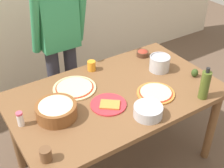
{
  "coord_description": "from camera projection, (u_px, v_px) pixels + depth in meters",
  "views": [
    {
      "loc": [
        -1.03,
        -1.53,
        2.11
      ],
      "look_at": [
        0.0,
        0.05,
        0.81
      ],
      "focal_mm": 48.28,
      "sensor_mm": 36.0,
      "label": 1
    }
  ],
  "objects": [
    {
      "name": "plate_with_slice",
      "position": [
        109.0,
        104.0,
        2.15
      ],
      "size": [
        0.26,
        0.26,
        0.02
      ],
      "color": "red",
      "rests_on": "dining_table"
    },
    {
      "name": "salt_shaker",
      "position": [
        20.0,
        119.0,
        1.96
      ],
      "size": [
        0.04,
        0.04,
        0.11
      ],
      "color": "white",
      "rests_on": "dining_table"
    },
    {
      "name": "olive_oil_bottle",
      "position": [
        205.0,
        85.0,
        2.17
      ],
      "size": [
        0.07,
        0.07,
        0.26
      ],
      "color": "#47561E",
      "rests_on": "dining_table"
    },
    {
      "name": "popcorn_bowl",
      "position": [
        56.0,
        109.0,
        2.02
      ],
      "size": [
        0.28,
        0.28,
        0.11
      ],
      "color": "brown",
      "rests_on": "dining_table"
    },
    {
      "name": "ground",
      "position": [
        115.0,
        160.0,
        2.72
      ],
      "size": [
        8.0,
        8.0,
        0.0
      ],
      "primitive_type": "plane",
      "color": "brown"
    },
    {
      "name": "small_sauce_bowl",
      "position": [
        143.0,
        53.0,
        2.74
      ],
      "size": [
        0.11,
        0.11,
        0.06
      ],
      "color": "#4C2D1E",
      "rests_on": "dining_table"
    },
    {
      "name": "mixing_bowl_steel",
      "position": [
        148.0,
        111.0,
        2.04
      ],
      "size": [
        0.2,
        0.2,
        0.08
      ],
      "color": "#B7B7BC",
      "rests_on": "dining_table"
    },
    {
      "name": "pizza_raw_on_board",
      "position": [
        75.0,
        88.0,
        2.32
      ],
      "size": [
        0.33,
        0.33,
        0.02
      ],
      "color": "beige",
      "rests_on": "dining_table"
    },
    {
      "name": "cup_small_brown",
      "position": [
        46.0,
        155.0,
        1.72
      ],
      "size": [
        0.07,
        0.07,
        0.08
      ],
      "primitive_type": "cylinder",
      "color": "brown",
      "rests_on": "dining_table"
    },
    {
      "name": "steel_pot",
      "position": [
        160.0,
        63.0,
        2.52
      ],
      "size": [
        0.17,
        0.17,
        0.13
      ],
      "color": "#B7B7BC",
      "rests_on": "dining_table"
    },
    {
      "name": "cup_orange",
      "position": [
        92.0,
        66.0,
        2.53
      ],
      "size": [
        0.07,
        0.07,
        0.08
      ],
      "primitive_type": "cylinder",
      "color": "orange",
      "rests_on": "dining_table"
    },
    {
      "name": "person_cook",
      "position": [
        59.0,
        38.0,
        2.66
      ],
      "size": [
        0.49,
        0.25,
        1.62
      ],
      "color": "#2D2D38",
      "rests_on": "ground"
    },
    {
      "name": "pizza_cooked_on_tray",
      "position": [
        156.0,
        93.0,
        2.27
      ],
      "size": [
        0.29,
        0.29,
        0.02
      ],
      "color": "#C67A33",
      "rests_on": "dining_table"
    },
    {
      "name": "dining_table",
      "position": [
        115.0,
        102.0,
        2.34
      ],
      "size": [
        1.6,
        0.96,
        0.76
      ],
      "color": "brown",
      "rests_on": "ground"
    },
    {
      "name": "avocado",
      "position": [
        195.0,
        73.0,
        2.45
      ],
      "size": [
        0.06,
        0.06,
        0.07
      ],
      "primitive_type": "ellipsoid",
      "color": "#2D4219",
      "rests_on": "dining_table"
    }
  ]
}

